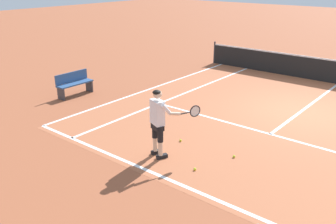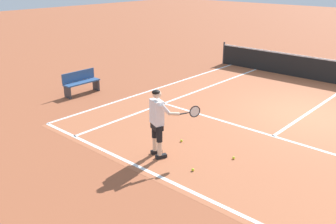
{
  "view_description": "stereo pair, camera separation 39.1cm",
  "coord_description": "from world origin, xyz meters",
  "px_view_note": "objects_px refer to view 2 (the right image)",
  "views": [
    {
      "loc": [
        3.75,
        -11.44,
        4.27
      ],
      "look_at": [
        -1.6,
        -4.85,
        1.05
      ],
      "focal_mm": 39.59,
      "sensor_mm": 36.0,
      "label": 1
    },
    {
      "loc": [
        4.05,
        -11.18,
        4.27
      ],
      "look_at": [
        -1.6,
        -4.85,
        1.05
      ],
      "focal_mm": 39.59,
      "sensor_mm": 36.0,
      "label": 2
    }
  ],
  "objects_px": {
    "tennis_player": "(158,119)",
    "tennis_ball_by_baseline": "(181,141)",
    "tennis_ball_near_feet": "(234,158)",
    "tennis_ball_mid_court": "(193,170)",
    "courtside_bench": "(81,82)"
  },
  "relations": [
    {
      "from": "tennis_player",
      "to": "tennis_ball_by_baseline",
      "type": "bearing_deg",
      "value": 95.21
    },
    {
      "from": "tennis_player",
      "to": "tennis_ball_by_baseline",
      "type": "height_order",
      "value": "tennis_player"
    },
    {
      "from": "courtside_bench",
      "to": "tennis_ball_near_feet",
      "type": "bearing_deg",
      "value": -5.25
    },
    {
      "from": "tennis_player",
      "to": "tennis_ball_near_feet",
      "type": "distance_m",
      "value": 2.08
    },
    {
      "from": "tennis_ball_near_feet",
      "to": "courtside_bench",
      "type": "distance_m",
      "value": 7.09
    },
    {
      "from": "tennis_ball_near_feet",
      "to": "tennis_ball_mid_court",
      "type": "distance_m",
      "value": 1.18
    },
    {
      "from": "tennis_ball_near_feet",
      "to": "tennis_ball_mid_court",
      "type": "height_order",
      "value": "same"
    },
    {
      "from": "tennis_player",
      "to": "courtside_bench",
      "type": "xyz_separation_m",
      "value": [
        -5.56,
        1.74,
        -0.54
      ]
    },
    {
      "from": "tennis_ball_by_baseline",
      "to": "tennis_ball_mid_court",
      "type": "xyz_separation_m",
      "value": [
        1.19,
        -1.03,
        0.0
      ]
    },
    {
      "from": "tennis_ball_near_feet",
      "to": "courtside_bench",
      "type": "xyz_separation_m",
      "value": [
        -7.05,
        0.65,
        0.42
      ]
    },
    {
      "from": "tennis_ball_mid_court",
      "to": "courtside_bench",
      "type": "height_order",
      "value": "courtside_bench"
    },
    {
      "from": "tennis_ball_near_feet",
      "to": "tennis_ball_mid_court",
      "type": "xyz_separation_m",
      "value": [
        -0.38,
        -1.12,
        0.0
      ]
    },
    {
      "from": "tennis_ball_by_baseline",
      "to": "tennis_ball_near_feet",
      "type": "bearing_deg",
      "value": 3.33
    },
    {
      "from": "tennis_player",
      "to": "tennis_ball_mid_court",
      "type": "height_order",
      "value": "tennis_player"
    },
    {
      "from": "tennis_ball_near_feet",
      "to": "tennis_ball_by_baseline",
      "type": "relative_size",
      "value": 1.0
    }
  ]
}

